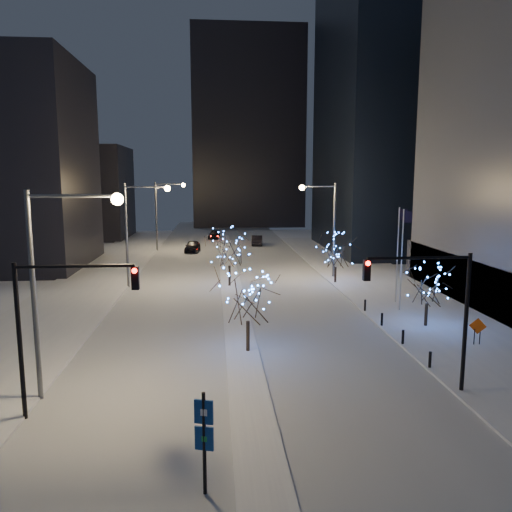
{
  "coord_description": "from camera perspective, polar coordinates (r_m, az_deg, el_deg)",
  "views": [
    {
      "loc": [
        -1.57,
        -21.41,
        10.49
      ],
      "look_at": [
        1.36,
        13.71,
        5.0
      ],
      "focal_mm": 35.0,
      "sensor_mm": 36.0,
      "label": 1
    }
  ],
  "objects": [
    {
      "name": "car_far",
      "position": [
        87.82,
        -4.79,
        2.41
      ],
      "size": [
        2.41,
        4.83,
        1.35
      ],
      "primitive_type": "imported",
      "rotation": [
        0.0,
        0.0,
        -0.12
      ],
      "color": "black",
      "rests_on": "ground"
    },
    {
      "name": "bollards",
      "position": [
        34.97,
        15.26,
        -7.9
      ],
      "size": [
        0.16,
        12.16,
        0.9
      ],
      "color": "black",
      "rests_on": "east_sidewalk"
    },
    {
      "name": "traffic_signal_west",
      "position": [
        23.2,
        -21.97,
        -6.1
      ],
      "size": [
        5.26,
        0.43,
        7.0
      ],
      "color": "black",
      "rests_on": "ground"
    },
    {
      "name": "east_sidewalk",
      "position": [
        45.8,
        16.63,
        -4.67
      ],
      "size": [
        10.0,
        90.0,
        0.15
      ],
      "primitive_type": "cube",
      "color": "silver",
      "rests_on": "ground"
    },
    {
      "name": "horizon_block",
      "position": [
        114.14,
        -0.98,
        14.14
      ],
      "size": [
        24.0,
        14.0,
        42.0
      ],
      "primitive_type": "cube",
      "color": "black",
      "rests_on": "ground"
    },
    {
      "name": "wayfinding_sign",
      "position": [
        17.49,
        -5.95,
        -19.43
      ],
      "size": [
        0.64,
        0.26,
        3.61
      ],
      "rotation": [
        0.0,
        0.0,
        -0.29
      ],
      "color": "black",
      "rests_on": "ground"
    },
    {
      "name": "street_lamp_w_far",
      "position": [
        73.88,
        -10.54,
        5.61
      ],
      "size": [
        4.4,
        0.56,
        10.0
      ],
      "color": "#595E66",
      "rests_on": "ground"
    },
    {
      "name": "car_mid",
      "position": [
        79.34,
        0.13,
        1.82
      ],
      "size": [
        2.15,
        4.86,
        1.55
      ],
      "primitive_type": "imported",
      "rotation": [
        0.0,
        0.0,
        3.03
      ],
      "color": "black",
      "rests_on": "ground"
    },
    {
      "name": "car_near",
      "position": [
        72.34,
        -7.27,
        1.1
      ],
      "size": [
        2.36,
        4.95,
        1.63
      ],
      "primitive_type": "imported",
      "rotation": [
        0.0,
        0.0,
        -0.09
      ],
      "color": "black",
      "rests_on": "ground"
    },
    {
      "name": "street_lamp_w_mid",
      "position": [
        49.13,
        -13.42,
        3.95
      ],
      "size": [
        4.4,
        0.56,
        10.0
      ],
      "color": "#595E66",
      "rests_on": "ground"
    },
    {
      "name": "street_lamp_east",
      "position": [
        52.87,
        7.99,
        4.39
      ],
      "size": [
        3.9,
        0.56,
        10.0
      ],
      "color": "#595E66",
      "rests_on": "ground"
    },
    {
      "name": "construction_sign",
      "position": [
        34.51,
        24.0,
        -7.58
      ],
      "size": [
        0.97,
        0.44,
        1.71
      ],
      "rotation": [
        0.0,
        0.0,
        -0.41
      ],
      "color": "black",
      "rests_on": "east_sidewalk"
    },
    {
      "name": "flagpoles",
      "position": [
        41.83,
        16.19,
        0.68
      ],
      "size": [
        1.35,
        2.6,
        8.0
      ],
      "color": "silver",
      "rests_on": "east_sidewalk"
    },
    {
      "name": "median",
      "position": [
        52.47,
        -2.97,
        -2.61
      ],
      "size": [
        2.0,
        80.0,
        0.15
      ],
      "primitive_type": "cube",
      "color": "silver",
      "rests_on": "ground"
    },
    {
      "name": "west_sidewalk",
      "position": [
        44.47,
        -20.95,
        -5.29
      ],
      "size": [
        8.0,
        90.0,
        0.15
      ],
      "primitive_type": "cube",
      "color": "silver",
      "rests_on": "ground"
    },
    {
      "name": "holiday_tree_plaza_near",
      "position": [
        37.09,
        19.02,
        -3.24
      ],
      "size": [
        4.05,
        4.05,
        4.42
      ],
      "color": "black",
      "rests_on": "east_sidewalk"
    },
    {
      "name": "holiday_tree_plaza_far",
      "position": [
        50.43,
        9.12,
        0.45
      ],
      "size": [
        4.14,
        4.14,
        4.9
      ],
      "color": "black",
      "rests_on": "east_sidewalk"
    },
    {
      "name": "holiday_tree_median_near",
      "position": [
        29.86,
        -0.94,
        -4.67
      ],
      "size": [
        5.1,
        5.1,
        5.18
      ],
      "color": "black",
      "rests_on": "median"
    },
    {
      "name": "road",
      "position": [
        57.39,
        -3.13,
        -1.68
      ],
      "size": [
        20.0,
        130.0,
        0.02
      ],
      "primitive_type": "cube",
      "color": "#ADB3BC",
      "rests_on": "ground"
    },
    {
      "name": "street_lamp_w_near",
      "position": [
        24.86,
        -21.95,
        -1.03
      ],
      "size": [
        4.4,
        0.56,
        10.0
      ],
      "color": "#595E66",
      "rests_on": "ground"
    },
    {
      "name": "ground",
      "position": [
        23.89,
        -0.55,
        -17.19
      ],
      "size": [
        160.0,
        160.0,
        0.0
      ],
      "primitive_type": "plane",
      "color": "white",
      "rests_on": "ground"
    },
    {
      "name": "filler_west_far",
      "position": [
        94.65,
        -19.88,
        6.83
      ],
      "size": [
        18.0,
        16.0,
        16.0
      ],
      "primitive_type": "cube",
      "color": "black",
      "rests_on": "ground"
    },
    {
      "name": "holiday_tree_median_far",
      "position": [
        48.21,
        -3.08,
        0.87
      ],
      "size": [
        5.54,
        5.54,
        5.69
      ],
      "color": "black",
      "rests_on": "median"
    },
    {
      "name": "traffic_signal_east",
      "position": [
        25.4,
        19.88,
        -4.72
      ],
      "size": [
        5.26,
        0.43,
        7.0
      ],
      "color": "black",
      "rests_on": "ground"
    }
  ]
}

